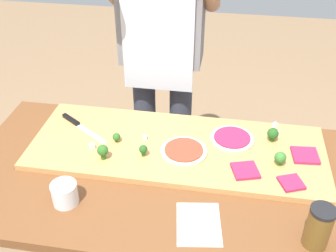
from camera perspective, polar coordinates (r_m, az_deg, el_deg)
prep_table at (r=1.65m, az=0.09°, el=-9.22°), size 1.61×0.81×0.75m
cutting_board at (r=1.68m, az=1.27°, el=-3.05°), size 1.21×0.46×0.02m
chefs_knife at (r=1.83m, az=-12.57°, el=0.23°), size 0.25×0.18×0.02m
pizza_whole_beet_magenta at (r=1.72m, az=8.99°, el=-1.74°), size 0.19×0.19×0.02m
pizza_whole_tomato_red at (r=1.63m, az=2.24°, el=-3.50°), size 0.19×0.19×0.02m
pizza_slice_center at (r=1.70m, az=18.71°, el=-3.93°), size 0.11×0.11×0.01m
pizza_slice_far_right at (r=1.56m, az=16.92°, el=-7.65°), size 0.10×0.10×0.01m
pizza_slice_far_left at (r=1.57m, az=10.80°, el=-6.16°), size 0.12×0.12×0.01m
broccoli_floret_center_right at (r=1.69m, az=-7.26°, el=-1.56°), size 0.03×0.03×0.04m
broccoli_floret_center_left at (r=1.62m, az=15.50°, el=-4.35°), size 0.05×0.05×0.06m
broccoli_floret_front_right at (r=1.61m, az=-3.50°, el=-3.34°), size 0.03×0.03×0.05m
broccoli_floret_back_left at (r=1.60m, az=-9.15°, el=-3.48°), size 0.04×0.04×0.06m
broccoli_floret_front_mid at (r=1.73m, az=14.51°, el=-1.08°), size 0.05×0.05×0.06m
cheese_crumble_a at (r=1.79m, az=15.17°, el=-0.94°), size 0.02×0.02×0.02m
cheese_crumble_b at (r=1.83m, az=14.82°, el=0.09°), size 0.03×0.03×0.02m
cheese_crumble_c at (r=1.68m, az=-10.65°, el=-2.80°), size 0.03×0.03×0.02m
cheese_crumble_d at (r=1.70m, az=-3.25°, el=-1.64°), size 0.02×0.02×0.02m
flour_cup at (r=1.49m, az=-14.28°, el=-9.31°), size 0.09×0.09×0.08m
sauce_jar at (r=1.37m, az=20.41°, el=-13.14°), size 0.08×0.08×0.15m
recipe_note at (r=1.40m, az=4.33°, el=-13.54°), size 0.17×0.21×0.00m
cook_center at (r=2.03m, az=-0.92°, el=11.69°), size 0.54×0.39×1.67m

